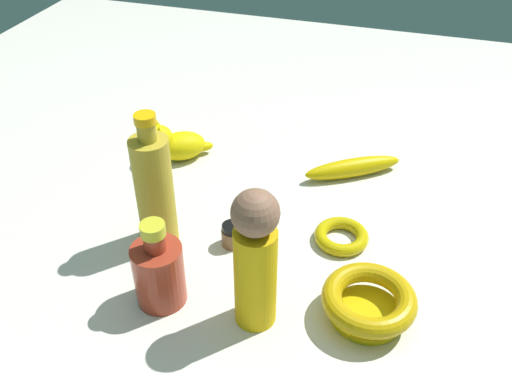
% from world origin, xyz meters
% --- Properties ---
extents(ground, '(2.00, 2.00, 0.00)m').
position_xyz_m(ground, '(0.00, 0.00, 0.00)').
color(ground, silver).
extents(banana, '(0.19, 0.14, 0.04)m').
position_xyz_m(banana, '(0.14, 0.20, 0.02)').
color(banana, '#D4B006').
rests_on(banana, ground).
extents(bangle, '(0.09, 0.09, 0.02)m').
position_xyz_m(bangle, '(0.15, 0.00, 0.01)').
color(bangle, '#C3AA0A').
rests_on(bangle, ground).
extents(nail_polish_jar, '(0.04, 0.04, 0.04)m').
position_xyz_m(nail_polish_jar, '(-0.02, -0.06, 0.02)').
color(nail_polish_jar, brown).
rests_on(nail_polish_jar, ground).
extents(bottle_tall, '(0.06, 0.06, 0.24)m').
position_xyz_m(bottle_tall, '(-0.14, -0.08, 0.10)').
color(bottle_tall, gold).
rests_on(bottle_tall, ground).
extents(cat_figurine, '(0.12, 0.11, 0.09)m').
position_xyz_m(cat_figurine, '(-0.22, 0.15, 0.04)').
color(cat_figurine, '#DEC308').
rests_on(cat_figurine, ground).
extents(person_figure_adult, '(0.08, 0.08, 0.23)m').
position_xyz_m(person_figure_adult, '(0.06, -0.20, 0.12)').
color(person_figure_adult, gold).
rests_on(person_figure_adult, ground).
extents(bowl, '(0.14, 0.14, 0.05)m').
position_xyz_m(bowl, '(0.21, -0.15, 0.03)').
color(bowl, gold).
rests_on(bowl, ground).
extents(bottle_short, '(0.07, 0.07, 0.14)m').
position_xyz_m(bottle_short, '(-0.08, -0.20, 0.06)').
color(bottle_short, '#A03320').
rests_on(bottle_short, ground).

